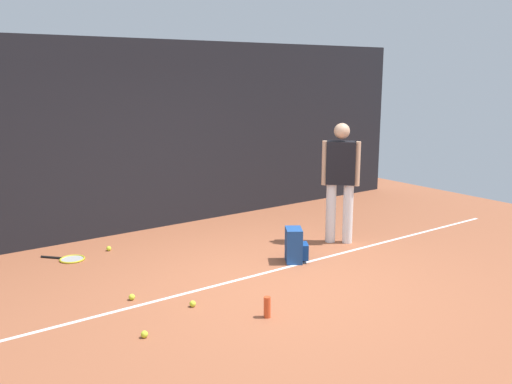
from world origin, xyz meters
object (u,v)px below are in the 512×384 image
at_px(tennis_player, 341,176).
at_px(tennis_ball_by_fence, 193,304).
at_px(tennis_ball_mid_court, 109,248).
at_px(backpack, 295,246).
at_px(tennis_ball_near_player, 132,297).
at_px(water_bottle, 267,307).
at_px(tennis_ball_far_left, 144,334).
at_px(tennis_racket, 70,259).

relative_size(tennis_player, tennis_ball_by_fence, 25.76).
relative_size(tennis_player, tennis_ball_mid_court, 25.76).
bearing_deg(backpack, tennis_ball_near_player, 121.68).
bearing_deg(tennis_ball_by_fence, tennis_ball_mid_court, 89.71).
distance_m(tennis_ball_mid_court, water_bottle, 3.00).
bearing_deg(tennis_ball_by_fence, tennis_ball_far_left, -153.92).
xyz_separation_m(backpack, tennis_ball_mid_court, (-1.76, 1.83, -0.18)).
bearing_deg(tennis_ball_mid_court, tennis_ball_far_left, -105.09).
bearing_deg(tennis_ball_near_player, backpack, -1.75).
height_order(tennis_ball_far_left, water_bottle, water_bottle).
height_order(tennis_ball_by_fence, tennis_ball_far_left, same).
bearing_deg(tennis_ball_by_fence, tennis_ball_near_player, 128.87).
relative_size(tennis_ball_by_fence, tennis_ball_mid_court, 1.00).
distance_m(tennis_player, water_bottle, 2.88).
bearing_deg(tennis_ball_by_fence, backpack, 14.91).
bearing_deg(tennis_racket, water_bottle, -22.10).
height_order(tennis_ball_mid_court, tennis_ball_far_left, same).
xyz_separation_m(tennis_racket, tennis_ball_far_left, (-0.16, -2.58, 0.02)).
bearing_deg(tennis_ball_mid_court, tennis_racket, -173.09).
distance_m(tennis_ball_near_player, tennis_ball_by_fence, 0.69).
distance_m(tennis_player, tennis_ball_by_fence, 3.07).
bearing_deg(tennis_player, tennis_ball_mid_court, 17.43).
relative_size(tennis_ball_far_left, water_bottle, 0.31).
bearing_deg(tennis_ball_far_left, backpack, 18.25).
distance_m(tennis_ball_by_fence, tennis_ball_far_left, 0.78).
relative_size(tennis_racket, tennis_ball_far_left, 8.75).
xyz_separation_m(tennis_racket, backpack, (2.31, -1.77, 0.20)).
bearing_deg(tennis_racket, tennis_player, 24.92).
bearing_deg(water_bottle, tennis_ball_far_left, 165.10).
bearing_deg(tennis_player, tennis_ball_by_fence, 61.22).
bearing_deg(tennis_player, tennis_ball_near_player, 50.05).
xyz_separation_m(tennis_racket, tennis_ball_near_player, (0.10, -1.70, 0.02)).
bearing_deg(tennis_ball_mid_court, tennis_ball_by_fence, -90.29).
xyz_separation_m(tennis_player, backpack, (-1.06, -0.28, -0.76)).
relative_size(tennis_ball_by_fence, tennis_ball_far_left, 1.00).
relative_size(backpack, tennis_ball_near_player, 6.67).
height_order(tennis_player, tennis_ball_near_player, tennis_player).
height_order(tennis_racket, tennis_ball_far_left, tennis_ball_far_left).
distance_m(tennis_racket, tennis_ball_far_left, 2.59).
bearing_deg(water_bottle, tennis_ball_by_fence, 125.62).
xyz_separation_m(tennis_ball_mid_court, tennis_ball_far_left, (-0.71, -2.65, 0.00)).
height_order(backpack, tennis_ball_far_left, backpack).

